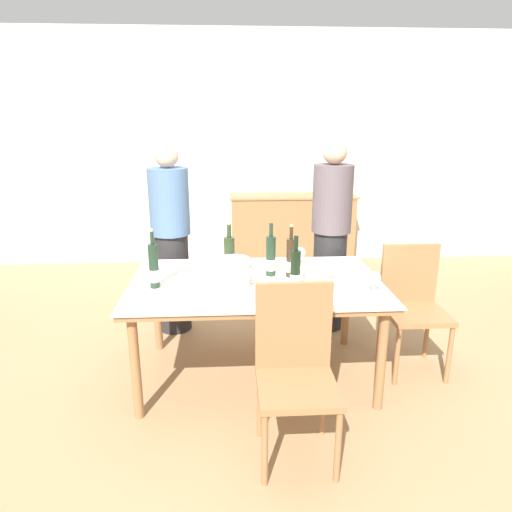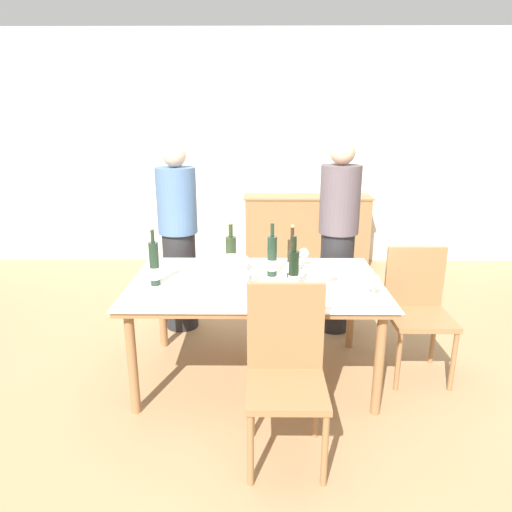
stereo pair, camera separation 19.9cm
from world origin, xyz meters
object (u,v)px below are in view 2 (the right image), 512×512
object	(u,v)px
sideboard_cabinet	(306,232)
wine_bottle_1	(272,257)
wine_bottle_3	(154,265)
wine_glass_1	(374,281)
wine_bottle_0	(294,272)
wine_bottle_4	(292,259)
dining_table	(256,290)
ice_bucket	(232,273)
wine_glass_0	(330,269)
wine_bottle_2	(231,256)
chair_near_front	(286,363)
chair_right_end	(417,303)
person_guest_left	(338,239)
wine_glass_3	(251,268)
person_host	(179,240)
wine_glass_2	(304,254)

from	to	relation	value
sideboard_cabinet	wine_bottle_1	xyz separation A→B (m)	(-0.49, -2.44, 0.41)
wine_bottle_3	wine_glass_1	size ratio (longest dim) A/B	2.77
wine_bottle_0	wine_bottle_4	world-z (taller)	wine_bottle_4
dining_table	ice_bucket	world-z (taller)	ice_bucket
wine_glass_0	wine_glass_1	xyz separation A→B (m)	(0.24, -0.21, -0.01)
wine_bottle_2	chair_near_front	xyz separation A→B (m)	(0.35, -0.93, -0.32)
wine_glass_0	chair_right_end	distance (m)	0.73
ice_bucket	wine_bottle_2	bearing A→B (deg)	94.51
wine_glass_1	wine_bottle_1	bearing A→B (deg)	148.56
wine_bottle_0	wine_bottle_1	xyz separation A→B (m)	(-0.13, 0.30, 0.01)
ice_bucket	chair_near_front	size ratio (longest dim) A/B	0.22
person_guest_left	wine_glass_3	bearing A→B (deg)	-132.11
sideboard_cabinet	person_host	distance (m)	2.18
ice_bucket	wine_bottle_0	bearing A→B (deg)	-4.65
ice_bucket	wine_glass_1	world-z (taller)	ice_bucket
chair_right_end	person_guest_left	bearing A→B (deg)	123.73
wine_glass_2	sideboard_cabinet	bearing A→B (deg)	83.69
wine_bottle_0	wine_glass_3	distance (m)	0.33
wine_bottle_1	dining_table	bearing A→B (deg)	-133.24
wine_bottle_0	wine_bottle_4	size ratio (longest dim) A/B	0.97
chair_near_front	wine_glass_2	bearing A→B (deg)	80.27
person_host	sideboard_cabinet	bearing A→B (deg)	54.03
wine_bottle_1	wine_glass_3	distance (m)	0.20
wine_bottle_0	wine_glass_0	xyz separation A→B (m)	(0.25, 0.13, -0.02)
wine_bottle_4	person_host	distance (m)	1.17
wine_bottle_3	wine_glass_3	size ratio (longest dim) A/B	2.79
sideboard_cabinet	chair_near_front	world-z (taller)	chair_near_front
person_host	wine_bottle_1	bearing A→B (deg)	-41.86
ice_bucket	person_host	world-z (taller)	person_host
wine_bottle_4	wine_glass_0	world-z (taller)	wine_bottle_4
sideboard_cabinet	wine_bottle_3	xyz separation A→B (m)	(-1.27, -2.64, 0.42)
wine_bottle_1	wine_glass_1	xyz separation A→B (m)	(0.62, -0.38, -0.04)
wine_bottle_3	person_guest_left	xyz separation A→B (m)	(1.35, 0.86, -0.04)
wine_bottle_3	wine_glass_1	xyz separation A→B (m)	(1.41, -0.19, -0.04)
ice_bucket	wine_glass_2	world-z (taller)	ice_bucket
wine_bottle_1	wine_bottle_3	world-z (taller)	wine_bottle_3
ice_bucket	wine_glass_3	bearing A→B (deg)	50.19
chair_right_end	dining_table	bearing A→B (deg)	-175.74
wine_bottle_2	wine_glass_3	world-z (taller)	wine_bottle_2
wine_glass_1	wine_glass_3	bearing A→B (deg)	161.90
wine_bottle_4	person_guest_left	bearing A→B (deg)	58.13
dining_table	wine_bottle_4	xyz separation A→B (m)	(0.25, 0.08, 0.19)
chair_right_end	wine_bottle_2	bearing A→B (deg)	176.30
wine_glass_1	wine_glass_3	world-z (taller)	same
wine_bottle_0	chair_right_end	xyz separation A→B (m)	(0.91, 0.27, -0.32)
wine_bottle_0	wine_glass_1	bearing A→B (deg)	-8.95
wine_glass_1	chair_near_front	distance (m)	0.81
wine_bottle_1	chair_near_front	distance (m)	0.94
sideboard_cabinet	wine_bottle_1	distance (m)	2.52
dining_table	wine_bottle_3	xyz separation A→B (m)	(-0.67, -0.08, 0.20)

